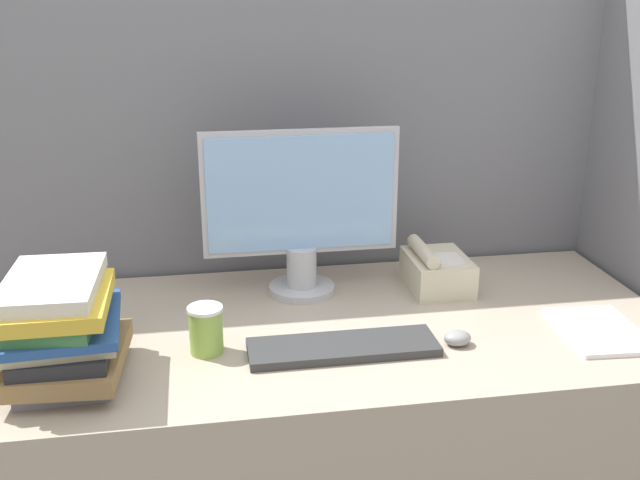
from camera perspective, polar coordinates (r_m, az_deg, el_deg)
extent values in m
cube|color=slate|center=(2.16, -1.16, 1.02)|extent=(2.05, 0.04, 1.77)
cube|color=tan|center=(2.01, 0.80, -16.45)|extent=(1.65, 0.77, 0.78)
cylinder|color=#B7B7BC|center=(1.98, -1.40, -3.72)|extent=(0.17, 0.17, 0.02)
cylinder|color=#B7B7BC|center=(1.96, -1.41, -2.04)|extent=(0.08, 0.08, 0.10)
cube|color=#B7B7BC|center=(1.90, -1.49, 3.65)|extent=(0.50, 0.02, 0.32)
cube|color=#8CB7E5|center=(1.89, -1.45, 3.57)|extent=(0.48, 0.01, 0.30)
cube|color=#333333|center=(1.68, 1.68, -8.18)|extent=(0.42, 0.13, 0.02)
ellipsoid|color=gray|center=(1.73, 10.43, -7.36)|extent=(0.06, 0.05, 0.03)
cylinder|color=#8CB247|center=(1.68, -8.67, -6.90)|extent=(0.07, 0.07, 0.10)
cylinder|color=white|center=(1.65, -8.77, -5.20)|extent=(0.08, 0.08, 0.01)
cube|color=slate|center=(1.66, -18.80, -9.49)|extent=(0.20, 0.24, 0.03)
cube|color=olive|center=(1.63, -18.60, -8.53)|extent=(0.24, 0.30, 0.04)
cube|color=#262628|center=(1.62, -18.78, -7.46)|extent=(0.19, 0.26, 0.03)
cube|color=#C6B78C|center=(1.61, -19.49, -6.74)|extent=(0.25, 0.25, 0.02)
cube|color=#264C8C|center=(1.61, -18.85, -5.98)|extent=(0.23, 0.28, 0.02)
cube|color=#38723F|center=(1.59, -19.52, -5.34)|extent=(0.19, 0.26, 0.03)
cube|color=gold|center=(1.58, -19.25, -4.43)|extent=(0.19, 0.26, 0.03)
cube|color=silver|center=(1.59, -19.77, -3.18)|extent=(0.19, 0.28, 0.03)
cube|color=beige|center=(2.02, 8.93, -2.44)|extent=(0.15, 0.20, 0.09)
cube|color=white|center=(1.99, 9.75, -1.42)|extent=(0.07, 0.09, 0.00)
cylinder|color=beige|center=(1.99, 7.86, -0.85)|extent=(0.04, 0.18, 0.04)
cube|color=white|center=(1.88, 20.49, -6.48)|extent=(0.20, 0.26, 0.01)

